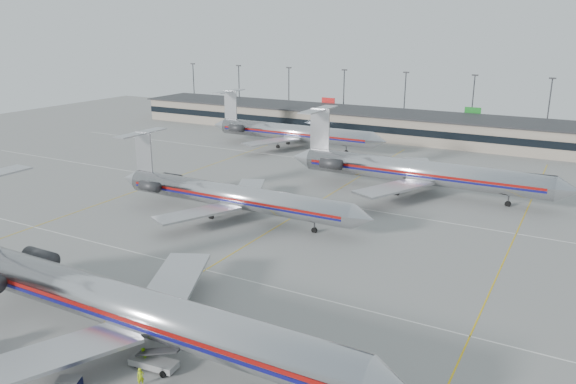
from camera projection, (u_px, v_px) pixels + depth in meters
The scene contains 12 objects.
ground at pixel (146, 306), 56.76m from camera, with size 260.00×260.00×0.00m, color gray.
apron_markings at pixel (205, 270), 65.15m from camera, with size 160.00×0.15×0.02m, color silver.
terminal at pixel (421, 127), 138.08m from camera, with size 162.00×17.00×6.25m.
light_mast_row at pixel (438, 99), 148.30m from camera, with size 163.60×0.40×15.28m.
jet_foreground at pixel (127, 306), 48.83m from camera, with size 50.24×29.58×13.15m.
jet_second_row at pixel (230, 195), 82.42m from camera, with size 43.48×25.60×11.38m.
jet_third_row at pixel (415, 171), 93.90m from camera, with size 48.30×29.71×13.21m.
jet_back_row at pixel (291, 132), 129.65m from camera, with size 44.95×27.65×12.29m.
cart_inner at pixel (69, 384), 43.61m from camera, with size 2.08×1.81×0.99m.
belt_loader at pixel (155, 361), 46.25m from camera, with size 4.94×1.93×2.56m.
ramp_worker_near at pixel (141, 377), 44.06m from camera, with size 0.56×0.37×1.54m, color #B4D313.
ramp_worker_far at pixel (144, 357), 46.69m from camera, with size 0.78×0.61×1.60m, color #9CE715.
Camera 1 is at (37.31, -37.77, 27.31)m, focal length 35.00 mm.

